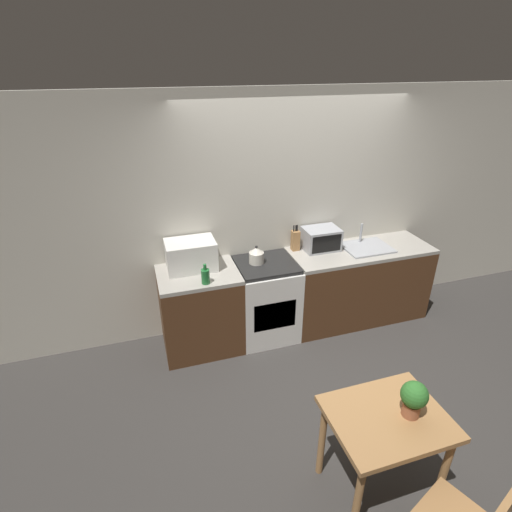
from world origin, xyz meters
The scene contains 13 objects.
ground_plane centered at (0.00, 0.00, 0.00)m, with size 16.00×16.00×0.00m, color #33302D.
wall_back centered at (0.00, 1.23, 1.30)m, with size 10.00×0.06×2.60m.
counter_left_run centered at (-1.14, 0.89, 0.45)m, with size 0.81×0.62×0.90m.
counter_right_run centered at (0.72, 0.89, 0.45)m, with size 1.64×0.62×0.90m.
stove_range centered at (-0.41, 0.89, 0.45)m, with size 0.64×0.62×0.90m.
kettle centered at (-0.51, 0.92, 0.99)m, with size 0.15×0.15×0.20m.
microwave centered at (-1.18, 1.00, 1.05)m, with size 0.49×0.34×0.30m.
bottle centered at (-1.10, 0.66, 0.98)m, with size 0.08×0.08×0.20m.
knife_block centered at (0.00, 1.09, 1.02)m, with size 0.08×0.08×0.30m.
toaster_oven centered at (0.28, 1.03, 1.02)m, with size 0.39×0.29×0.25m.
sink_basin centered at (0.79, 0.89, 0.91)m, with size 0.53×0.42×0.24m.
dining_table centered at (-0.25, -1.11, 0.62)m, with size 0.77×0.61×0.74m.
potted_plant centered at (-0.11, -1.15, 0.89)m, with size 0.17×0.17×0.26m.
Camera 1 is at (-1.63, -2.63, 2.83)m, focal length 28.00 mm.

